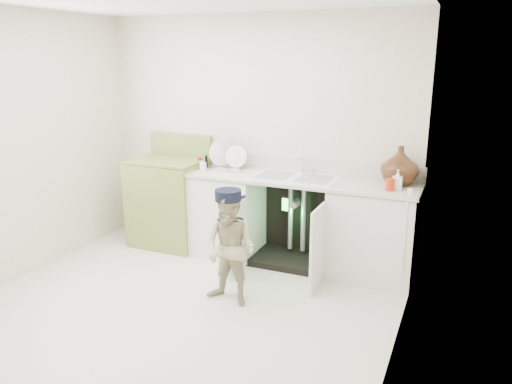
# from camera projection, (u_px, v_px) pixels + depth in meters

# --- Properties ---
(ground) EXTENTS (3.50, 3.50, 0.00)m
(ground) POSITION_uv_depth(u_px,v_px,m) (188.00, 302.00, 4.34)
(ground) COLOR beige
(ground) RESTS_ON ground
(room_shell) EXTENTS (6.00, 5.50, 1.26)m
(room_shell) POSITION_uv_depth(u_px,v_px,m) (182.00, 161.00, 4.01)
(room_shell) COLOR beige
(room_shell) RESTS_ON ground
(counter_run) EXTENTS (2.44, 1.02, 1.26)m
(counter_run) POSITION_uv_depth(u_px,v_px,m) (298.00, 218.00, 5.06)
(counter_run) COLOR white
(counter_run) RESTS_ON ground
(avocado_stove) EXTENTS (0.78, 0.65, 1.21)m
(avocado_stove) POSITION_uv_depth(u_px,v_px,m) (170.00, 200.00, 5.61)
(avocado_stove) COLOR olive
(avocado_stove) RESTS_ON ground
(repair_worker) EXTENTS (0.53, 0.93, 1.01)m
(repair_worker) POSITION_uv_depth(u_px,v_px,m) (230.00, 248.00, 4.20)
(repair_worker) COLOR tan
(repair_worker) RESTS_ON ground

